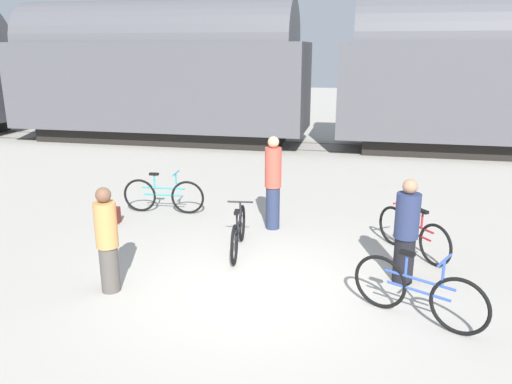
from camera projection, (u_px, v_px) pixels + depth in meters
ground_plane at (254, 288)px, 7.45m from camera, size 80.00×80.00×0.00m
freight_train at (323, 72)px, 17.36m from camera, size 47.87×3.13×5.15m
rail_near at (319, 151)px, 17.43m from camera, size 59.87×0.07×0.01m
rail_far at (322, 143)px, 18.78m from camera, size 59.87×0.07×0.01m
bicycle_blue at (418, 292)px, 6.48m from camera, size 1.65×0.88×0.95m
bicycle_black at (238, 232)px, 8.72m from camera, size 0.46×1.74×0.84m
bicycle_maroon at (413, 234)px, 8.59m from camera, size 1.12×1.41×0.89m
bicycle_teal at (164, 195)px, 10.80m from camera, size 1.80×0.46×0.91m
person_in_tan at (107, 240)px, 7.17m from camera, size 0.32×0.32×1.59m
person_in_red at (273, 183)px, 9.69m from camera, size 0.32×0.32×1.85m
person_in_navy at (406, 232)px, 7.46m from camera, size 0.36×0.36×1.62m
backpack at (112, 215)px, 10.18m from camera, size 0.28×0.20×0.34m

